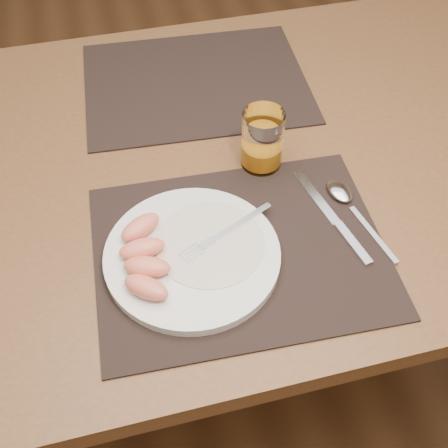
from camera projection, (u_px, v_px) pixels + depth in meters
ground at (217, 350)px, 1.59m from camera, size 5.00×5.00×0.00m
table at (214, 188)px, 1.08m from camera, size 1.40×0.90×0.75m
placemat_near at (240, 250)px, 0.88m from camera, size 0.47×0.37×0.00m
placemat_far at (196, 83)px, 1.15m from camera, size 0.47×0.38×0.00m
plate at (192, 256)px, 0.86m from camera, size 0.27×0.27×0.02m
plate_dressing at (210, 243)px, 0.86m from camera, size 0.17×0.17×0.00m
fork at (220, 236)px, 0.87m from camera, size 0.17×0.09×0.00m
knife at (337, 223)px, 0.91m from camera, size 0.06×0.22×0.01m
spoon at (344, 197)px, 0.94m from camera, size 0.06×0.19×0.01m
juice_glass at (262, 142)px, 0.96m from camera, size 0.07×0.07×0.11m
grapefruit_wedges at (144, 257)px, 0.83m from camera, size 0.09×0.18×0.03m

